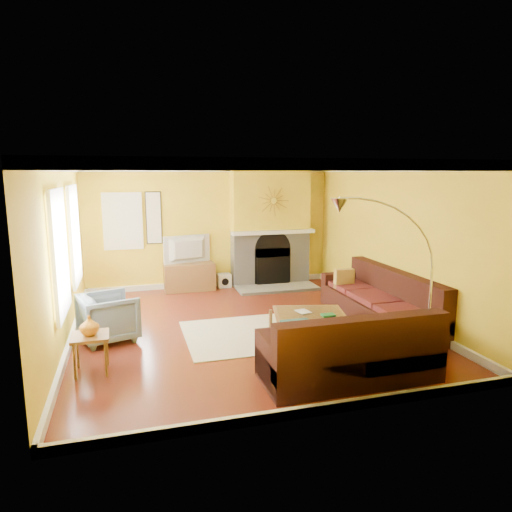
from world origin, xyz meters
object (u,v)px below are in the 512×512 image
object	(u,v)px
sectional_sofa	(332,310)
coffee_table	(310,328)
arc_lamp	(389,289)
side_table	(91,354)
media_console	(189,277)
armchair	(108,317)

from	to	relation	value
sectional_sofa	coffee_table	world-z (taller)	sectional_sofa
arc_lamp	side_table	bearing A→B (deg)	163.72
side_table	arc_lamp	xyz separation A→B (m)	(3.65, -1.07, 0.88)
sectional_sofa	coffee_table	bearing A→B (deg)	-169.20
side_table	arc_lamp	distance (m)	3.90
coffee_table	media_console	size ratio (longest dim) A/B	0.99
armchair	side_table	size ratio (longest dim) A/B	1.59
coffee_table	arc_lamp	world-z (taller)	arc_lamp
media_console	armchair	bearing A→B (deg)	-120.41
arc_lamp	coffee_table	bearing A→B (deg)	110.11
media_console	arc_lamp	bearing A→B (deg)	-69.57
coffee_table	armchair	size ratio (longest dim) A/B	1.33
media_console	arc_lamp	xyz separation A→B (m)	(1.85, -4.98, 0.83)
media_console	arc_lamp	distance (m)	5.38
side_table	arc_lamp	world-z (taller)	arc_lamp
sectional_sofa	arc_lamp	size ratio (longest dim) A/B	1.64
sectional_sofa	armchair	xyz separation A→B (m)	(-3.38, 0.81, -0.08)
coffee_table	armchair	distance (m)	3.12
coffee_table	arc_lamp	size ratio (longest dim) A/B	0.48
side_table	arc_lamp	size ratio (longest dim) A/B	0.23
coffee_table	media_console	world-z (taller)	media_console
coffee_table	arc_lamp	distance (m)	1.69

